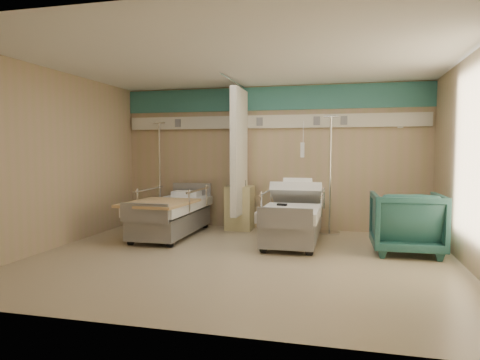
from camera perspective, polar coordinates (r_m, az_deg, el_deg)
name	(u,v)px	position (r m, az deg, el deg)	size (l,w,h in m)	color
ground	(240,259)	(6.20, 0.04, -10.45)	(6.00, 5.00, 0.00)	tan
room_walls	(242,128)	(6.26, 0.32, 6.89)	(6.04, 5.04, 2.82)	tan
bed_right	(293,223)	(7.28, 7.11, -5.76)	(1.00, 2.16, 0.63)	silver
bed_left	(171,218)	(7.84, -9.13, -5.08)	(1.00, 2.16, 0.63)	silver
bedside_cabinet	(240,208)	(8.35, -0.04, -3.72)	(0.50, 0.48, 0.85)	#D2C383
visitor_armchair	(406,223)	(6.90, 21.29, -5.31)	(0.99, 1.02, 0.93)	#1E4B48
waffle_blanket	(409,190)	(6.85, 21.59, -1.20)	(0.57, 0.50, 0.06)	white
iv_stand_right	(330,210)	(8.10, 11.88, -3.90)	(0.39, 0.39, 2.17)	silver
iv_stand_left	(160,204)	(8.93, -10.58, -3.22)	(0.38, 0.38, 2.12)	silver
call_remote	(282,205)	(7.10, 5.62, -3.29)	(0.16, 0.07, 0.04)	black
tan_blanket	(159,203)	(7.39, -10.72, -3.02)	(1.01, 1.27, 0.04)	tan
toiletry_bag	(240,183)	(8.34, 0.04, -0.41)	(0.20, 0.13, 0.11)	black
white_cup	(235,182)	(8.43, -0.65, -0.33)	(0.08, 0.08, 0.12)	white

